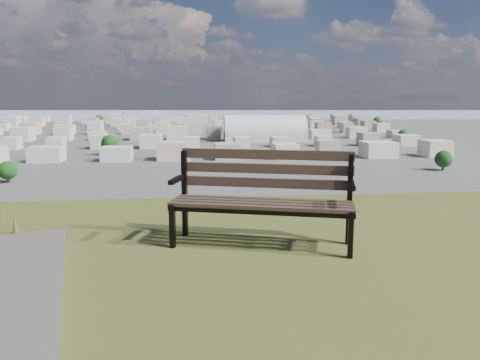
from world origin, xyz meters
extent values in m
cube|color=#422F26|center=(-1.44, 2.18, 25.42)|extent=(1.69, 0.56, 0.03)
cube|color=#422F26|center=(-1.41, 2.29, 25.42)|extent=(1.69, 0.56, 0.03)
cube|color=#422F26|center=(-1.37, 2.40, 25.42)|extent=(1.69, 0.56, 0.03)
cube|color=#422F26|center=(-1.34, 2.51, 25.42)|extent=(1.69, 0.56, 0.03)
cube|color=#422F26|center=(-1.32, 2.59, 25.58)|extent=(1.68, 0.51, 0.10)
cube|color=#422F26|center=(-1.31, 2.61, 25.72)|extent=(1.68, 0.51, 0.10)
cube|color=#422F26|center=(-1.31, 2.63, 25.86)|extent=(1.68, 0.51, 0.10)
cube|color=black|center=(-2.24, 2.39, 25.21)|extent=(0.06, 0.07, 0.42)
cube|color=black|center=(-2.12, 2.79, 25.44)|extent=(0.06, 0.07, 0.89)
cube|color=black|center=(-2.19, 2.58, 25.40)|extent=(0.18, 0.48, 0.05)
cube|color=black|center=(-2.20, 2.53, 25.64)|extent=(0.14, 0.35, 0.04)
cube|color=black|center=(-0.65, 1.93, 25.21)|extent=(0.06, 0.07, 0.42)
cube|color=black|center=(-0.53, 2.33, 25.44)|extent=(0.06, 0.07, 0.89)
cube|color=black|center=(-0.59, 2.12, 25.40)|extent=(0.18, 0.48, 0.05)
cube|color=black|center=(-0.61, 2.07, 25.64)|extent=(0.14, 0.35, 0.04)
cube|color=black|center=(-1.44, 2.17, 25.38)|extent=(1.68, 0.52, 0.04)
cube|color=black|center=(-1.34, 2.52, 25.38)|extent=(1.68, 0.52, 0.04)
cone|color=brown|center=(-3.90, 3.00, 25.09)|extent=(0.08, 0.08, 0.19)
cube|color=beige|center=(42.64, 284.06, 2.76)|extent=(50.06, 21.78, 5.53)
cylinder|color=silver|center=(42.64, 284.06, 5.53)|extent=(50.06, 21.78, 21.00)
cube|color=beige|center=(-60.00, 200.00, 3.50)|extent=(11.00, 11.00, 7.00)
cube|color=#AB9F92|center=(-36.00, 200.00, 3.50)|extent=(11.00, 11.00, 7.00)
cube|color=beige|center=(-12.00, 200.00, 3.50)|extent=(11.00, 11.00, 7.00)
cube|color=silver|center=(12.00, 200.00, 3.50)|extent=(11.00, 11.00, 7.00)
cube|color=beige|center=(36.00, 200.00, 3.50)|extent=(11.00, 11.00, 7.00)
cube|color=tan|center=(60.00, 200.00, 3.50)|extent=(11.00, 11.00, 7.00)
cube|color=beige|center=(84.00, 200.00, 3.50)|extent=(11.00, 11.00, 7.00)
cube|color=beige|center=(108.00, 200.00, 3.50)|extent=(11.00, 11.00, 7.00)
cube|color=#AB9F92|center=(-96.00, 250.00, 3.50)|extent=(11.00, 11.00, 7.00)
cube|color=beige|center=(-72.00, 250.00, 3.50)|extent=(11.00, 11.00, 7.00)
cube|color=silver|center=(-48.00, 250.00, 3.50)|extent=(11.00, 11.00, 7.00)
cube|color=beige|center=(-24.00, 250.00, 3.50)|extent=(11.00, 11.00, 7.00)
cube|color=tan|center=(0.00, 250.00, 3.50)|extent=(11.00, 11.00, 7.00)
cube|color=beige|center=(24.00, 250.00, 3.50)|extent=(11.00, 11.00, 7.00)
cube|color=beige|center=(48.00, 250.00, 3.50)|extent=(11.00, 11.00, 7.00)
cube|color=beige|center=(72.00, 250.00, 3.50)|extent=(11.00, 11.00, 7.00)
cube|color=#AB9F92|center=(96.00, 250.00, 3.50)|extent=(11.00, 11.00, 7.00)
cube|color=beige|center=(120.00, 250.00, 3.50)|extent=(11.00, 11.00, 7.00)
cube|color=beige|center=(-108.00, 300.00, 3.50)|extent=(11.00, 11.00, 7.00)
cube|color=tan|center=(-84.00, 300.00, 3.50)|extent=(11.00, 11.00, 7.00)
cube|color=beige|center=(-60.00, 300.00, 3.50)|extent=(11.00, 11.00, 7.00)
cube|color=beige|center=(-36.00, 300.00, 3.50)|extent=(11.00, 11.00, 7.00)
cube|color=beige|center=(-12.00, 300.00, 3.50)|extent=(11.00, 11.00, 7.00)
cube|color=#AB9F92|center=(12.00, 300.00, 3.50)|extent=(11.00, 11.00, 7.00)
cube|color=beige|center=(36.00, 300.00, 3.50)|extent=(11.00, 11.00, 7.00)
cube|color=silver|center=(60.00, 300.00, 3.50)|extent=(11.00, 11.00, 7.00)
cube|color=beige|center=(84.00, 300.00, 3.50)|extent=(11.00, 11.00, 7.00)
cube|color=tan|center=(108.00, 300.00, 3.50)|extent=(11.00, 11.00, 7.00)
cube|color=beige|center=(132.00, 300.00, 3.50)|extent=(11.00, 11.00, 7.00)
cube|color=beige|center=(-120.00, 350.00, 3.50)|extent=(11.00, 11.00, 7.00)
cube|color=#AB9F92|center=(-96.00, 350.00, 3.50)|extent=(11.00, 11.00, 7.00)
cube|color=beige|center=(-72.00, 350.00, 3.50)|extent=(11.00, 11.00, 7.00)
cube|color=silver|center=(-48.00, 350.00, 3.50)|extent=(11.00, 11.00, 7.00)
cube|color=beige|center=(-24.00, 350.00, 3.50)|extent=(11.00, 11.00, 7.00)
cube|color=tan|center=(0.00, 350.00, 3.50)|extent=(11.00, 11.00, 7.00)
cube|color=beige|center=(24.00, 350.00, 3.50)|extent=(11.00, 11.00, 7.00)
cube|color=beige|center=(48.00, 350.00, 3.50)|extent=(11.00, 11.00, 7.00)
cube|color=beige|center=(72.00, 350.00, 3.50)|extent=(11.00, 11.00, 7.00)
cube|color=#AB9F92|center=(96.00, 350.00, 3.50)|extent=(11.00, 11.00, 7.00)
cube|color=beige|center=(120.00, 350.00, 3.50)|extent=(11.00, 11.00, 7.00)
cube|color=silver|center=(144.00, 350.00, 3.50)|extent=(11.00, 11.00, 7.00)
cube|color=beige|center=(-156.00, 400.00, 3.50)|extent=(11.00, 11.00, 7.00)
cube|color=tan|center=(-132.00, 400.00, 3.50)|extent=(11.00, 11.00, 7.00)
cube|color=beige|center=(-108.00, 400.00, 3.50)|extent=(11.00, 11.00, 7.00)
cube|color=beige|center=(-84.00, 400.00, 3.50)|extent=(11.00, 11.00, 7.00)
cube|color=beige|center=(-60.00, 400.00, 3.50)|extent=(11.00, 11.00, 7.00)
cube|color=#AB9F92|center=(-36.00, 400.00, 3.50)|extent=(11.00, 11.00, 7.00)
cube|color=beige|center=(-12.00, 400.00, 3.50)|extent=(11.00, 11.00, 7.00)
cube|color=silver|center=(12.00, 400.00, 3.50)|extent=(11.00, 11.00, 7.00)
cube|color=beige|center=(36.00, 400.00, 3.50)|extent=(11.00, 11.00, 7.00)
cube|color=tan|center=(60.00, 400.00, 3.50)|extent=(11.00, 11.00, 7.00)
cube|color=beige|center=(84.00, 400.00, 3.50)|extent=(11.00, 11.00, 7.00)
cube|color=beige|center=(108.00, 400.00, 3.50)|extent=(11.00, 11.00, 7.00)
cube|color=beige|center=(132.00, 400.00, 3.50)|extent=(11.00, 11.00, 7.00)
cube|color=#AB9F92|center=(156.00, 400.00, 3.50)|extent=(11.00, 11.00, 7.00)
cube|color=beige|center=(-168.00, 450.00, 3.50)|extent=(11.00, 11.00, 7.00)
cube|color=silver|center=(-144.00, 450.00, 3.50)|extent=(11.00, 11.00, 7.00)
cube|color=beige|center=(-120.00, 450.00, 3.50)|extent=(11.00, 11.00, 7.00)
cube|color=tan|center=(-96.00, 450.00, 3.50)|extent=(11.00, 11.00, 7.00)
cube|color=beige|center=(-72.00, 450.00, 3.50)|extent=(11.00, 11.00, 7.00)
cube|color=beige|center=(-48.00, 450.00, 3.50)|extent=(11.00, 11.00, 7.00)
cube|color=beige|center=(-24.00, 450.00, 3.50)|extent=(11.00, 11.00, 7.00)
cube|color=#AB9F92|center=(0.00, 450.00, 3.50)|extent=(11.00, 11.00, 7.00)
cube|color=beige|center=(24.00, 450.00, 3.50)|extent=(11.00, 11.00, 7.00)
cube|color=silver|center=(48.00, 450.00, 3.50)|extent=(11.00, 11.00, 7.00)
cube|color=beige|center=(72.00, 450.00, 3.50)|extent=(11.00, 11.00, 7.00)
cube|color=tan|center=(96.00, 450.00, 3.50)|extent=(11.00, 11.00, 7.00)
cube|color=beige|center=(120.00, 450.00, 3.50)|extent=(11.00, 11.00, 7.00)
cube|color=beige|center=(144.00, 450.00, 3.50)|extent=(11.00, 11.00, 7.00)
cube|color=beige|center=(168.00, 450.00, 3.50)|extent=(11.00, 11.00, 7.00)
cube|color=#AB9F92|center=(-180.00, 500.00, 3.50)|extent=(11.00, 11.00, 7.00)
cube|color=beige|center=(-156.00, 500.00, 3.50)|extent=(11.00, 11.00, 7.00)
cube|color=silver|center=(-132.00, 500.00, 3.50)|extent=(11.00, 11.00, 7.00)
cube|color=beige|center=(-108.00, 500.00, 3.50)|extent=(11.00, 11.00, 7.00)
cube|color=tan|center=(-84.00, 500.00, 3.50)|extent=(11.00, 11.00, 7.00)
cube|color=beige|center=(-60.00, 500.00, 3.50)|extent=(11.00, 11.00, 7.00)
cube|color=beige|center=(-36.00, 500.00, 3.50)|extent=(11.00, 11.00, 7.00)
cube|color=beige|center=(-12.00, 500.00, 3.50)|extent=(11.00, 11.00, 7.00)
cube|color=#AB9F92|center=(12.00, 500.00, 3.50)|extent=(11.00, 11.00, 7.00)
cube|color=beige|center=(36.00, 500.00, 3.50)|extent=(11.00, 11.00, 7.00)
cube|color=silver|center=(60.00, 500.00, 3.50)|extent=(11.00, 11.00, 7.00)
cube|color=beige|center=(84.00, 500.00, 3.50)|extent=(11.00, 11.00, 7.00)
cube|color=tan|center=(108.00, 500.00, 3.50)|extent=(11.00, 11.00, 7.00)
cube|color=beige|center=(132.00, 500.00, 3.50)|extent=(11.00, 11.00, 7.00)
cube|color=beige|center=(156.00, 500.00, 3.50)|extent=(11.00, 11.00, 7.00)
cube|color=beige|center=(180.00, 500.00, 3.50)|extent=(11.00, 11.00, 7.00)
cube|color=#AB9F92|center=(-192.00, 550.00, 3.50)|extent=(11.00, 11.00, 7.00)
cube|color=beige|center=(-168.00, 550.00, 3.50)|extent=(11.00, 11.00, 7.00)
cube|color=silver|center=(-144.00, 550.00, 3.50)|extent=(11.00, 11.00, 7.00)
cube|color=beige|center=(-120.00, 550.00, 3.50)|extent=(11.00, 11.00, 7.00)
cube|color=tan|center=(-96.00, 550.00, 3.50)|extent=(11.00, 11.00, 7.00)
cube|color=beige|center=(-72.00, 550.00, 3.50)|extent=(11.00, 11.00, 7.00)
cube|color=beige|center=(-48.00, 550.00, 3.50)|extent=(11.00, 11.00, 7.00)
cube|color=beige|center=(-24.00, 550.00, 3.50)|extent=(11.00, 11.00, 7.00)
cube|color=#AB9F92|center=(0.00, 550.00, 3.50)|extent=(11.00, 11.00, 7.00)
cube|color=beige|center=(24.00, 550.00, 3.50)|extent=(11.00, 11.00, 7.00)
cube|color=silver|center=(48.00, 550.00, 3.50)|extent=(11.00, 11.00, 7.00)
cube|color=beige|center=(72.00, 550.00, 3.50)|extent=(11.00, 11.00, 7.00)
cube|color=tan|center=(96.00, 550.00, 3.50)|extent=(11.00, 11.00, 7.00)
cube|color=beige|center=(120.00, 550.00, 3.50)|extent=(11.00, 11.00, 7.00)
cube|color=beige|center=(144.00, 550.00, 3.50)|extent=(11.00, 11.00, 7.00)
cube|color=beige|center=(168.00, 550.00, 3.50)|extent=(11.00, 11.00, 7.00)
cube|color=#AB9F92|center=(192.00, 550.00, 3.50)|extent=(11.00, 11.00, 7.00)
cylinder|color=#36291B|center=(90.00, 160.00, 1.05)|extent=(0.80, 0.80, 2.10)
sphere|color=black|center=(90.00, 160.00, 4.20)|extent=(6.30, 6.30, 6.30)
cylinder|color=#36291B|center=(-40.00, 220.00, 1.35)|extent=(0.80, 0.80, 2.70)
sphere|color=black|center=(-40.00, 220.00, 5.40)|extent=(8.10, 8.10, 8.10)
cylinder|color=#36291B|center=(130.00, 280.00, 0.97)|extent=(0.80, 0.80, 1.95)
sphere|color=black|center=(130.00, 280.00, 3.90)|extent=(5.85, 5.85, 5.85)
cylinder|color=#36291B|center=(60.00, 400.00, 1.12)|extent=(0.80, 0.80, 2.25)
sphere|color=black|center=(60.00, 400.00, 4.50)|extent=(6.75, 6.75, 6.75)
cylinder|color=#36291B|center=(-90.00, 460.00, 1.43)|extent=(0.80, 0.80, 2.85)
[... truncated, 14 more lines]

